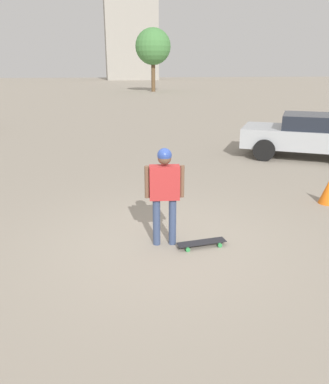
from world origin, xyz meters
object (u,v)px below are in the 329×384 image
object	(u,v)px
skateboard	(202,243)
car_parked_near	(309,135)
person	(164,186)
traffic_cone	(328,191)

from	to	relation	value
skateboard	car_parked_near	size ratio (longest dim) A/B	0.19
person	skateboard	size ratio (longest dim) A/B	1.95
person	traffic_cone	bearing A→B (deg)	25.57
person	skateboard	world-z (taller)	person
skateboard	car_parked_near	world-z (taller)	car_parked_near
car_parked_near	skateboard	bearing A→B (deg)	77.25
car_parked_near	traffic_cone	size ratio (longest dim) A/B	8.19
traffic_cone	skateboard	bearing A→B (deg)	25.16
person	car_parked_near	world-z (taller)	person
person	car_parked_near	size ratio (longest dim) A/B	0.36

